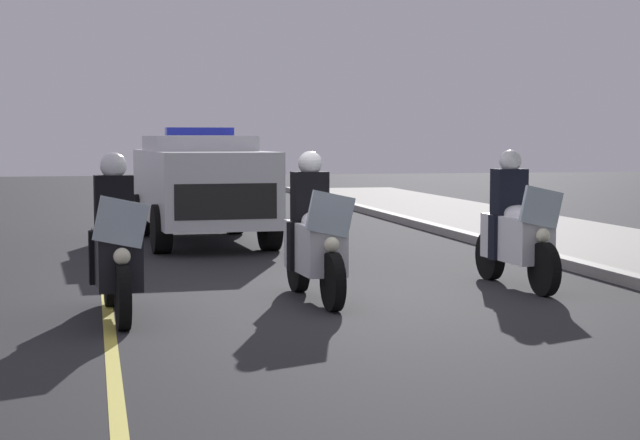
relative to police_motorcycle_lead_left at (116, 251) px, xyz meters
The scene contains 6 objects.
ground_plane 2.57m from the police_motorcycle_lead_left, 103.97° to the left, with size 80.00×80.00×0.00m, color #28282B.
lane_stripe_center 0.92m from the police_motorcycle_lead_left, behind, with size 48.00×0.12×0.01m, color #E0D14C.
police_motorcycle_lead_left is the anchor object (origin of this frame).
police_motorcycle_lead_right 2.34m from the police_motorcycle_lead_left, 105.77° to the left, with size 2.14×0.60×1.72m.
police_motorcycle_trailing 5.06m from the police_motorcycle_lead_left, 103.05° to the left, with size 2.14×0.60×1.72m.
police_suv 7.73m from the police_motorcycle_lead_left, 167.61° to the left, with size 5.00×2.30×2.05m.
Camera 1 is at (11.57, -2.63, 1.88)m, focal length 58.44 mm.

